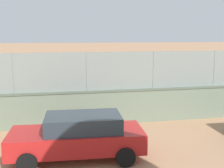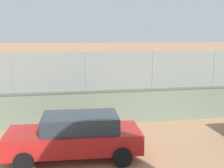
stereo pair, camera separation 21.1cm
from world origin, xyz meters
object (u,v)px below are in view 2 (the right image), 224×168
player_foreground_swinging (74,91)px  sports_ball (83,90)px  player_near_wall_returning (81,76)px  parked_car_red (76,135)px

player_foreground_swinging → sports_ball: size_ratio=6.85×
player_near_wall_returning → player_foreground_swinging: (0.74, 5.14, -0.04)m
player_foreground_swinging → sports_ball: 4.63m
player_near_wall_returning → player_foreground_swinging: size_ratio=1.04×
player_foreground_swinging → parked_car_red: bearing=88.5°
player_near_wall_returning → parked_car_red: 11.78m
player_near_wall_returning → sports_ball: player_near_wall_returning is taller
player_foreground_swinging → sports_ball: (-0.79, -4.48, -0.85)m
player_foreground_swinging → parked_car_red: size_ratio=0.37×
player_near_wall_returning → sports_ball: bearing=94.6°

